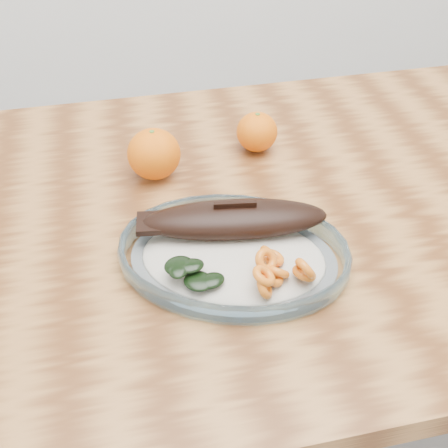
# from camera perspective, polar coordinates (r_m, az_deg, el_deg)

# --- Properties ---
(ground) EXTENTS (3.00, 3.00, 0.00)m
(ground) POSITION_cam_1_polar(r_m,az_deg,el_deg) (1.47, 3.00, -21.52)
(ground) COLOR slate
(ground) RESTS_ON ground
(dining_table) EXTENTS (1.20, 0.80, 0.75)m
(dining_table) POSITION_cam_1_polar(r_m,az_deg,el_deg) (0.95, 4.33, -2.47)
(dining_table) COLOR #5D3316
(dining_table) RESTS_ON ground
(plated_meal) EXTENTS (0.73, 0.73, 0.08)m
(plated_meal) POSITION_cam_1_polar(r_m,az_deg,el_deg) (0.77, 0.98, -2.73)
(plated_meal) COLOR white
(plated_meal) RESTS_ON dining_table
(orange_left) EXTENTS (0.09, 0.09, 0.09)m
(orange_left) POSITION_cam_1_polar(r_m,az_deg,el_deg) (0.92, -7.13, 7.07)
(orange_left) COLOR #E64104
(orange_left) RESTS_ON dining_table
(orange_right) EXTENTS (0.07, 0.07, 0.07)m
(orange_right) POSITION_cam_1_polar(r_m,az_deg,el_deg) (0.99, 3.36, 9.33)
(orange_right) COLOR #E64104
(orange_right) RESTS_ON dining_table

